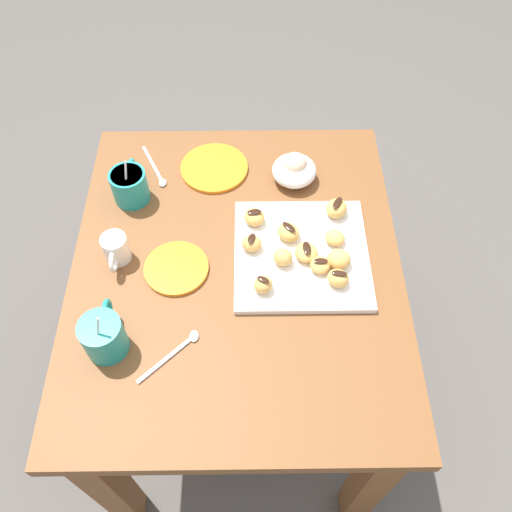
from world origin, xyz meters
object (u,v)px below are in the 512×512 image
object	(u,v)px
dining_table	(238,295)
beignet_6	(336,208)
beignet_0	(289,232)
saucer_orange_left	(214,168)
beignet_2	(263,285)
pastry_plate_square	(301,254)
beignet_4	(339,259)
ice_cream_bowl	(294,169)
beignet_5	(335,238)
beignet_7	(283,257)
coffee_mug_teal_left	(103,335)
coffee_mug_teal_right	(130,185)
beignet_1	(252,243)
saucer_orange_right	(176,268)
beignet_9	(338,278)
beignet_8	(306,252)
beignet_3	(254,217)
beignet_10	(320,265)
cream_pitcher_white	(116,248)

from	to	relation	value
dining_table	beignet_6	world-z (taller)	beignet_6
dining_table	beignet_0	bearing A→B (deg)	-61.80
dining_table	saucer_orange_left	xyz separation A→B (m)	(0.31, 0.06, 0.14)
beignet_2	pastry_plate_square	bearing A→B (deg)	-42.49
beignet_4	beignet_6	bearing A→B (deg)	-3.64
ice_cream_bowl	beignet_5	bearing A→B (deg)	-158.86
beignet_2	beignet_7	size ratio (longest dim) A/B	0.95
beignet_6	coffee_mug_teal_left	bearing A→B (deg)	123.94
dining_table	ice_cream_bowl	size ratio (longest dim) A/B	7.98
coffee_mug_teal_right	beignet_1	distance (m)	0.35
saucer_orange_right	beignet_9	xyz separation A→B (m)	(-0.05, -0.37, 0.03)
coffee_mug_teal_right	saucer_orange_left	world-z (taller)	coffee_mug_teal_right
pastry_plate_square	beignet_0	size ratio (longest dim) A/B	5.60
beignet_9	coffee_mug_teal_left	bearing A→B (deg)	106.07
beignet_6	beignet_8	bearing A→B (deg)	147.44
pastry_plate_square	coffee_mug_teal_right	size ratio (longest dim) A/B	2.39
beignet_1	beignet_8	bearing A→B (deg)	-101.39
beignet_3	beignet_6	distance (m)	0.20
saucer_orange_right	beignet_10	bearing A→B (deg)	-92.20
cream_pitcher_white	beignet_1	size ratio (longest dim) A/B	2.24
beignet_6	beignet_9	xyz separation A→B (m)	(-0.20, 0.02, -0.00)
beignet_1	beignet_3	world-z (taller)	beignet_1
saucer_orange_left	beignet_5	bearing A→B (deg)	-131.11
beignet_2	beignet_8	distance (m)	0.13
saucer_orange_right	beignet_5	size ratio (longest dim) A/B	3.12
saucer_orange_left	pastry_plate_square	bearing A→B (deg)	-143.13
beignet_0	beignet_1	world-z (taller)	same
coffee_mug_teal_left	beignet_4	bearing A→B (deg)	-68.95
dining_table	beignet_6	xyz separation A→B (m)	(0.14, -0.24, 0.17)
beignet_5	beignet_7	bearing A→B (deg)	114.50
beignet_2	beignet_0	bearing A→B (deg)	-23.41
saucer_orange_left	beignet_4	size ratio (longest dim) A/B	3.32
cream_pitcher_white	beignet_5	size ratio (longest dim) A/B	2.18
beignet_1	beignet_5	distance (m)	0.20
beignet_8	beignet_3	bearing A→B (deg)	48.49
beignet_6	beignet_8	size ratio (longest dim) A/B	1.01
cream_pitcher_white	beignet_7	xyz separation A→B (m)	(-0.03, -0.38, -0.00)
saucer_orange_left	beignet_1	xyz separation A→B (m)	(-0.27, -0.10, 0.03)
saucer_orange_right	coffee_mug_teal_left	bearing A→B (deg)	146.43
coffee_mug_teal_left	beignet_6	distance (m)	0.62
beignet_5	beignet_7	world-z (taller)	beignet_7
pastry_plate_square	ice_cream_bowl	distance (m)	0.25
cream_pitcher_white	beignet_3	world-z (taller)	cream_pitcher_white
pastry_plate_square	beignet_4	bearing A→B (deg)	-113.16
pastry_plate_square	beignet_8	size ratio (longest dim) A/B	5.66
beignet_1	beignet_6	size ratio (longest dim) A/B	0.84
ice_cream_bowl	beignet_2	size ratio (longest dim) A/B	2.67
dining_table	pastry_plate_square	bearing A→B (deg)	-82.05
cream_pitcher_white	beignet_7	bearing A→B (deg)	-94.05
coffee_mug_teal_right	beignet_6	size ratio (longest dim) A/B	2.34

